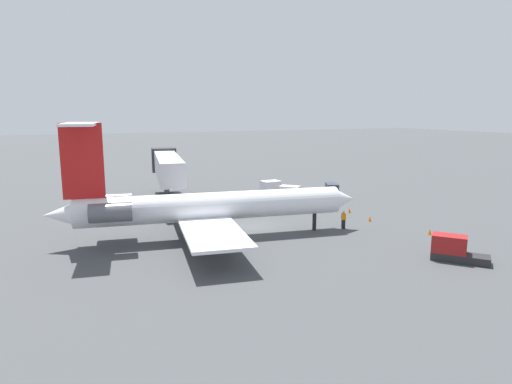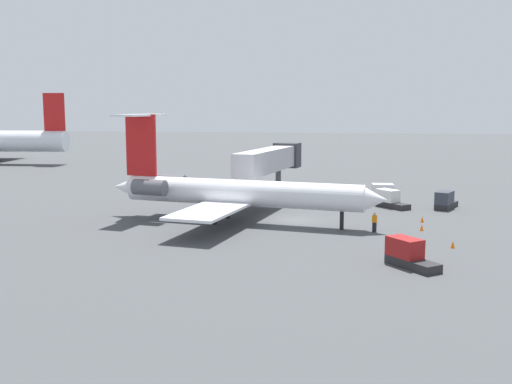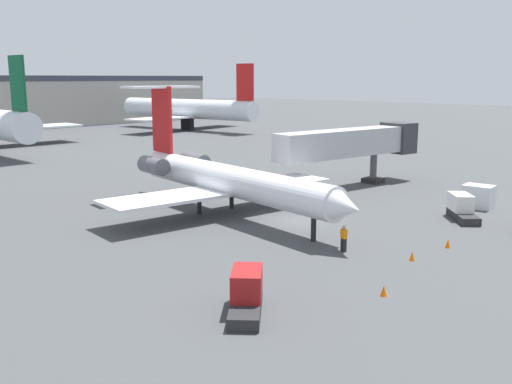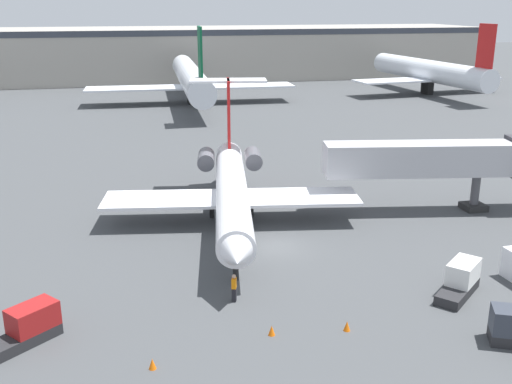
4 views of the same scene
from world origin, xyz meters
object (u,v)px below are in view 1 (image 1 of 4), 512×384
(baggage_tug_trailing, at_px, (454,250))
(cargo_container_uld, at_px, (271,188))
(ground_crew_marshaller, at_px, (343,220))
(baggage_tug_lead, at_px, (292,195))
(baggage_tug_spare, at_px, (331,191))
(traffic_cone_mid, at_px, (349,210))
(traffic_cone_near, at_px, (430,232))
(traffic_cone_far, at_px, (370,219))
(jet_bridge, at_px, (167,166))
(regional_jet, at_px, (201,205))

(baggage_tug_trailing, relative_size, cargo_container_uld, 1.61)
(ground_crew_marshaller, distance_m, baggage_tug_lead, 13.45)
(baggage_tug_spare, height_order, traffic_cone_mid, baggage_tug_spare)
(ground_crew_marshaller, relative_size, traffic_cone_near, 3.07)
(baggage_tug_trailing, height_order, traffic_cone_far, baggage_tug_trailing)
(jet_bridge, bearing_deg, traffic_cone_mid, -131.76)
(jet_bridge, height_order, traffic_cone_near, jet_bridge)
(baggage_tug_lead, height_order, traffic_cone_near, baggage_tug_lead)
(ground_crew_marshaller, bearing_deg, baggage_tug_lead, -8.28)
(jet_bridge, xyz_separation_m, baggage_tug_trailing, (-30.85, -13.82, -3.54))
(ground_crew_marshaller, height_order, traffic_cone_far, ground_crew_marshaller)
(traffic_cone_mid, bearing_deg, traffic_cone_near, -173.12)
(jet_bridge, bearing_deg, traffic_cone_far, -139.41)
(regional_jet, distance_m, ground_crew_marshaller, 13.53)
(ground_crew_marshaller, distance_m, cargo_container_uld, 18.10)
(traffic_cone_far, bearing_deg, cargo_container_uld, 9.22)
(baggage_tug_lead, distance_m, traffic_cone_mid, 8.54)
(baggage_tug_trailing, distance_m, baggage_tug_spare, 25.04)
(jet_bridge, height_order, baggage_tug_lead, jet_bridge)
(ground_crew_marshaller, xyz_separation_m, baggage_tug_lead, (13.31, -1.94, -0.02))
(ground_crew_marshaller, height_order, traffic_cone_mid, ground_crew_marshaller)
(baggage_tug_trailing, height_order, cargo_container_uld, cargo_container_uld)
(traffic_cone_mid, bearing_deg, baggage_tug_trailing, 171.01)
(regional_jet, height_order, baggage_tug_trailing, regional_jet)
(traffic_cone_near, relative_size, traffic_cone_far, 1.00)
(ground_crew_marshaller, xyz_separation_m, traffic_cone_near, (-5.02, -5.75, -0.58))
(traffic_cone_far, bearing_deg, traffic_cone_near, -164.98)
(regional_jet, xyz_separation_m, cargo_container_uld, (15.75, -14.51, -2.00))
(baggage_tug_trailing, relative_size, baggage_tug_spare, 0.94)
(cargo_container_uld, xyz_separation_m, traffic_cone_mid, (-12.85, -3.17, -0.69))
(ground_crew_marshaller, height_order, traffic_cone_near, ground_crew_marshaller)
(jet_bridge, height_order, traffic_cone_far, jet_bridge)
(baggage_tug_spare, xyz_separation_m, traffic_cone_near, (-18.37, 1.92, -0.56))
(baggage_tug_spare, bearing_deg, jet_bridge, 71.67)
(baggage_tug_lead, relative_size, baggage_tug_spare, 0.93)
(regional_jet, distance_m, baggage_tug_lead, 18.81)
(baggage_tug_lead, bearing_deg, traffic_cone_mid, -162.38)
(regional_jet, distance_m, cargo_container_uld, 21.51)
(jet_bridge, bearing_deg, baggage_tug_spare, -108.33)
(regional_jet, height_order, traffic_cone_mid, regional_jet)
(baggage_tug_lead, relative_size, baggage_tug_trailing, 0.99)
(cargo_container_uld, xyz_separation_m, traffic_cone_far, (-16.84, -2.73, -0.69))
(cargo_container_uld, bearing_deg, baggage_tug_trailing, -178.80)
(baggage_tug_lead, xyz_separation_m, baggage_tug_trailing, (-24.34, -0.01, 0.00))
(baggage_tug_trailing, distance_m, traffic_cone_mid, 16.43)
(regional_jet, distance_m, traffic_cone_mid, 18.12)
(cargo_container_uld, height_order, traffic_cone_far, cargo_container_uld)
(traffic_cone_near, distance_m, traffic_cone_mid, 10.29)
(traffic_cone_mid, bearing_deg, baggage_tug_spare, -21.12)
(regional_jet, relative_size, baggage_tug_lead, 6.83)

